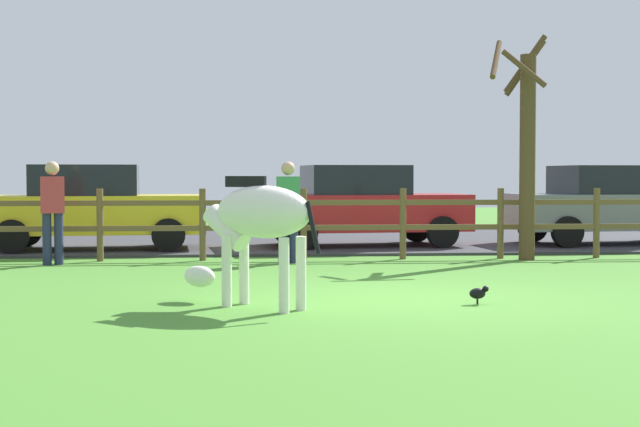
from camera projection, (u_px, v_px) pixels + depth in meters
name	position (u px, v px, depth m)	size (l,w,h in m)	color
ground_plane	(409.00, 298.00, 10.92)	(60.00, 60.00, 0.00)	#47842D
parking_asphalt	(333.00, 240.00, 20.19)	(28.00, 7.40, 0.05)	#38383D
paddock_fence	(353.00, 219.00, 15.87)	(21.98, 0.11, 1.20)	brown
bare_tree	(526.00, 145.00, 15.77)	(1.15, 1.25, 3.81)	#513A23
zebra	(257.00, 222.00, 10.07)	(1.56, 1.44, 1.41)	white
crow_on_grass	(479.00, 293.00, 10.37)	(0.21, 0.10, 0.20)	black
parked_car_grey	(612.00, 204.00, 18.81)	(4.13, 2.16, 1.56)	slate
parked_car_yellow	(92.00, 206.00, 17.46)	(4.12, 2.14, 1.56)	yellow
parked_car_red	(360.00, 205.00, 18.31)	(4.16, 2.23, 1.56)	red
visitor_left_of_tree	(288.00, 207.00, 15.20)	(0.37, 0.24, 1.64)	#232847
visitor_right_of_tree	(52.00, 208.00, 14.90)	(0.40, 0.30, 1.64)	#232847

